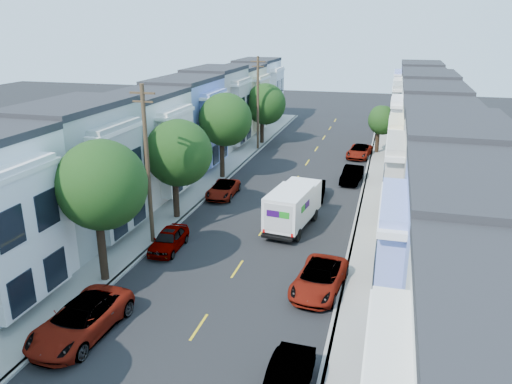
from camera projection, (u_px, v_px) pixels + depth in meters
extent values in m
plane|color=black|center=(237.00, 269.00, 28.75)|extent=(160.00, 160.00, 0.00)
cube|color=black|center=(290.00, 190.00, 42.45)|extent=(12.00, 70.00, 0.02)
cube|color=gray|center=(222.00, 183.00, 43.94)|extent=(0.30, 70.00, 0.15)
cube|color=gray|center=(362.00, 195.00, 40.92)|extent=(0.30, 70.00, 0.15)
cube|color=gray|center=(208.00, 182.00, 44.26)|extent=(2.60, 70.00, 0.15)
cube|color=gray|center=(378.00, 196.00, 40.60)|extent=(2.60, 70.00, 0.15)
cube|color=gold|center=(290.00, 190.00, 42.46)|extent=(0.12, 70.00, 0.01)
cube|color=beige|center=(169.00, 179.00, 45.23)|extent=(5.00, 70.00, 8.50)
cube|color=beige|center=(427.00, 201.00, 39.68)|extent=(5.00, 70.00, 8.50)
cylinder|color=black|center=(102.00, 248.00, 26.83)|extent=(0.44, 0.44, 3.95)
sphere|color=#1B3F16|center=(100.00, 185.00, 25.59)|extent=(4.70, 4.70, 4.70)
cylinder|color=black|center=(176.00, 197.00, 35.77)|extent=(0.44, 0.44, 3.27)
sphere|color=#1B3F16|center=(177.00, 153.00, 34.64)|extent=(4.70, 4.70, 4.70)
cylinder|color=black|center=(222.00, 158.00, 45.01)|extent=(0.44, 0.44, 3.78)
sphere|color=#1B3F16|center=(224.00, 120.00, 43.79)|extent=(4.70, 4.70, 4.70)
cylinder|color=black|center=(262.00, 131.00, 58.19)|extent=(0.44, 0.44, 3.03)
sphere|color=#1B3F16|center=(265.00, 104.00, 57.10)|extent=(4.70, 4.70, 4.70)
cylinder|color=black|center=(377.00, 142.00, 53.87)|extent=(0.44, 0.44, 2.57)
sphere|color=#1B3F16|center=(382.00, 120.00, 53.03)|extent=(3.10, 3.10, 3.10)
cylinder|color=#42301E|center=(148.00, 169.00, 30.54)|extent=(0.26, 0.26, 10.00)
cube|color=#42301E|center=(142.00, 93.00, 29.06)|extent=(1.60, 0.12, 0.12)
cylinder|color=#42301E|center=(258.00, 105.00, 54.29)|extent=(0.26, 0.26, 10.00)
cube|color=#42301E|center=(258.00, 61.00, 52.81)|extent=(1.60, 0.12, 0.12)
cube|color=white|center=(290.00, 208.00, 33.24)|extent=(2.29, 4.10, 2.24)
cube|color=white|center=(299.00, 195.00, 36.02)|extent=(2.29, 1.91, 2.06)
cube|color=black|center=(292.00, 220.00, 34.43)|extent=(2.11, 5.89, 0.23)
cube|color=#2D0A51|center=(279.00, 214.00, 31.37)|extent=(0.86, 0.04, 0.42)
cube|color=#198C1E|center=(291.00, 216.00, 31.18)|extent=(0.67, 0.04, 0.42)
cylinder|color=black|center=(271.00, 231.00, 32.91)|extent=(0.27, 0.86, 0.86)
cylinder|color=black|center=(302.00, 235.00, 32.39)|extent=(0.27, 0.86, 0.86)
cylinder|color=black|center=(284.00, 211.00, 36.42)|extent=(0.27, 0.86, 0.86)
cylinder|color=black|center=(311.00, 214.00, 35.91)|extent=(0.27, 0.86, 0.86)
imported|color=black|center=(315.00, 190.00, 40.22)|extent=(1.73, 4.09, 1.33)
imported|color=black|center=(81.00, 320.00, 22.46)|extent=(2.86, 5.69, 1.54)
imported|color=#A2A9B1|center=(169.00, 240.00, 31.05)|extent=(1.79, 4.21, 1.34)
imported|color=maroon|center=(223.00, 189.00, 40.61)|extent=(2.25, 4.52, 1.23)
imported|color=slate|center=(287.00, 383.00, 18.66)|extent=(1.58, 4.18, 1.38)
imported|color=white|center=(319.00, 279.00, 26.24)|extent=(2.82, 5.26, 1.40)
imported|color=black|center=(352.00, 175.00, 44.21)|extent=(1.86, 4.33, 1.40)
imported|color=black|center=(359.00, 151.00, 52.43)|extent=(2.64, 4.90, 1.31)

